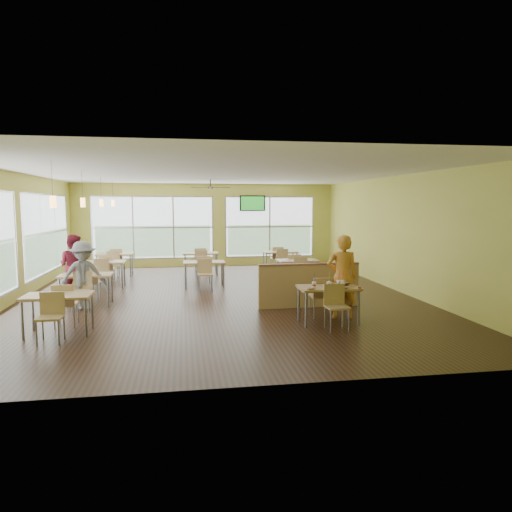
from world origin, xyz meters
The scene contains 20 objects.
room centered at (0.00, 0.00, 1.60)m, with size 12.00×12.04×3.20m.
window_bays centered at (-2.65, 3.08, 1.48)m, with size 9.24×10.24×2.38m.
main_table centered at (2.00, -3.00, 0.63)m, with size 1.22×1.52×0.87m.
half_wall_divider centered at (2.00, -1.55, 0.52)m, with size 2.40×0.14×1.04m.
dining_tables centered at (-1.05, 1.71, 0.63)m, with size 6.92×8.72×0.87m.
pendant_lights centered at (-3.20, 0.68, 2.45)m, with size 0.11×7.31×0.86m.
ceiling_fan centered at (0.00, 3.00, 2.95)m, with size 1.25×1.25×0.29m.
tv_backwall centered at (1.80, 5.90, 2.45)m, with size 1.00×0.07×0.60m.
man_plaid centered at (2.41, -2.66, 0.89)m, with size 0.65×0.43×1.78m, color #CE5916.
patron_maroon centered at (-3.72, 0.59, 0.82)m, with size 0.80×0.62×1.64m, color maroon.
patron_grey centered at (-3.18, -0.88, 0.79)m, with size 1.02×0.59×1.57m, color slate.
cup_blue centered at (1.66, -3.12, 0.82)m, with size 0.09×0.09×0.33m.
cup_yellow centered at (1.95, -3.20, 0.82)m, with size 0.10×0.10×0.36m.
cup_red_near centered at (2.20, -3.08, 0.82)m, with size 0.10×0.10×0.36m.
cup_red_far centered at (2.26, -3.12, 0.82)m, with size 0.10×0.10×0.36m.
food_basket centered at (2.36, -2.88, 0.78)m, with size 0.26×0.26×0.06m.
ketchup_cup centered at (2.55, -3.29, 0.76)m, with size 0.06×0.06×0.02m, color #AA0E0C.
wrapper_left centered at (1.56, -3.25, 0.77)m, with size 0.16×0.14×0.04m, color #9E754C.
wrapper_mid centered at (2.11, -2.78, 0.77)m, with size 0.19×0.17×0.05m, color #9E754C.
wrapper_right centered at (2.26, -3.25, 0.77)m, with size 0.15×0.13×0.04m, color #9E754C.
Camera 1 is at (-0.89, -11.75, 2.41)m, focal length 32.00 mm.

